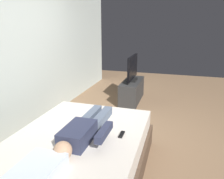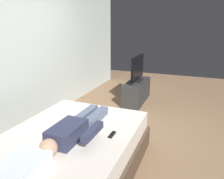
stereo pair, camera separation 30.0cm
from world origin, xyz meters
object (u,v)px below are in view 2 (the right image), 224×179
object	(u,v)px
person	(75,129)
remote	(112,135)
tv	(137,69)
tv_stand	(137,91)
bed	(68,155)
pillow	(19,167)

from	to	relation	value
person	remote	size ratio (longest dim) A/B	8.40
person	tv	bearing A→B (deg)	0.57
tv	remote	bearing A→B (deg)	-170.77
tv_stand	tv	distance (m)	0.53
tv	bed	bearing A→B (deg)	178.72
tv	person	bearing A→B (deg)	-179.43
person	tv_stand	world-z (taller)	person
person	remote	distance (m)	0.44
tv_stand	tv	world-z (taller)	tv
bed	tv_stand	world-z (taller)	bed
person	tv_stand	bearing A→B (deg)	0.57
bed	tv	world-z (taller)	tv
remote	tv_stand	xyz separation A→B (m)	(2.66, 0.43, -0.30)
tv_stand	remote	bearing A→B (deg)	-170.77
pillow	person	xyz separation A→B (m)	(0.76, -0.09, 0.02)
remote	person	bearing A→B (deg)	110.47
pillow	person	distance (m)	0.76
tv_stand	tv	size ratio (longest dim) A/B	1.25
tv_stand	bed	bearing A→B (deg)	178.72
bed	tv_stand	distance (m)	2.84
pillow	tv	xyz separation A→B (m)	(3.57, -0.06, 0.18)
tv_stand	pillow	bearing A→B (deg)	178.98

